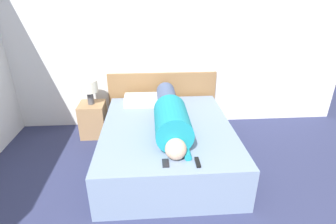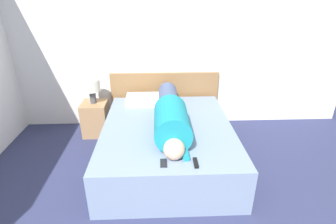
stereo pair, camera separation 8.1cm
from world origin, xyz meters
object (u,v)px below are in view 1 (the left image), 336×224
(bed, at_px, (167,143))
(tv_remote, at_px, (198,162))
(pillow_near_headboard, at_px, (142,100))
(table_lamp, at_px, (89,87))
(person_lying, at_px, (171,115))
(nightstand, at_px, (93,119))
(cell_phone, at_px, (166,163))

(bed, relative_size, tv_remote, 12.78)
(pillow_near_headboard, bearing_deg, bed, -65.87)
(table_lamp, distance_m, tv_remote, 2.03)
(person_lying, bearing_deg, bed, 123.60)
(nightstand, height_order, table_lamp, table_lamp)
(tv_remote, bearing_deg, table_lamp, 129.85)
(table_lamp, xyz_separation_m, cell_phone, (0.99, -1.53, -0.25))
(cell_phone, bearing_deg, pillow_near_headboard, 99.52)
(nightstand, relative_size, pillow_near_headboard, 1.01)
(tv_remote, bearing_deg, nightstand, 129.85)
(table_lamp, bearing_deg, cell_phone, -57.20)
(table_lamp, relative_size, pillow_near_headboard, 0.72)
(nightstand, bearing_deg, cell_phone, -57.20)
(nightstand, bearing_deg, bed, -35.61)
(table_lamp, bearing_deg, tv_remote, -50.15)
(tv_remote, bearing_deg, pillow_near_headboard, 110.25)
(bed, height_order, tv_remote, tv_remote)
(nightstand, bearing_deg, pillow_near_headboard, -3.56)
(person_lying, height_order, cell_phone, person_lying)
(person_lying, xyz_separation_m, pillow_near_headboard, (-0.35, 0.77, -0.11))
(nightstand, bearing_deg, tv_remote, -50.15)
(cell_phone, bearing_deg, tv_remote, -3.16)
(nightstand, xyz_separation_m, person_lying, (1.09, -0.81, 0.42))
(bed, distance_m, nightstand, 1.30)
(tv_remote, distance_m, cell_phone, 0.31)
(bed, relative_size, table_lamp, 5.31)
(nightstand, bearing_deg, table_lamp, 90.00)
(nightstand, distance_m, tv_remote, 2.03)
(person_lying, distance_m, tv_remote, 0.78)
(nightstand, xyz_separation_m, tv_remote, (1.29, -1.55, 0.26))
(pillow_near_headboard, height_order, cell_phone, pillow_near_headboard)
(tv_remote, bearing_deg, cell_phone, 176.84)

